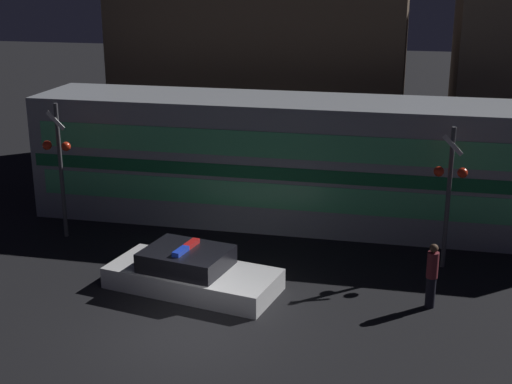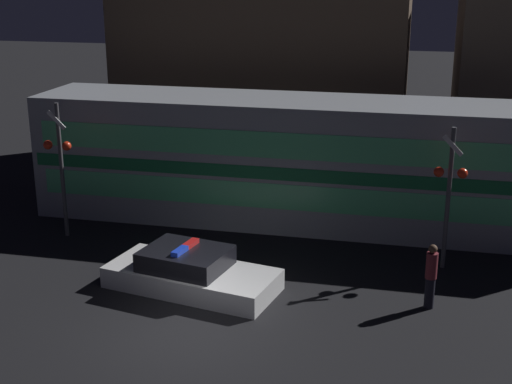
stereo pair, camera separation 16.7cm
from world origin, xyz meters
TOP-DOWN VIEW (x-y plane):
  - ground_plane at (0.00, 0.00)m, footprint 120.00×120.00m
  - train at (1.33, 8.05)m, footprint 17.78×3.21m
  - police_car at (-0.79, 2.23)m, footprint 4.71×2.72m
  - pedestrian at (5.28, 2.47)m, footprint 0.28×0.28m
  - crossing_signal_near at (5.66, 5.03)m, footprint 0.89×0.35m
  - crossing_signal_far at (-5.74, 4.95)m, footprint 0.89×0.35m
  - building_left at (-1.68, 15.47)m, footprint 11.67×5.82m

SIDE VIEW (x-z plane):
  - ground_plane at x=0.00m, z-range 0.00..0.00m
  - police_car at x=-0.79m, z-range -0.16..1.02m
  - pedestrian at x=5.28m, z-range 0.02..1.69m
  - train at x=1.33m, z-range 0.00..4.03m
  - crossing_signal_near at x=5.66m, z-range 0.36..4.36m
  - crossing_signal_far at x=-5.74m, z-range 0.37..4.56m
  - building_left at x=-1.68m, z-range 0.00..6.97m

